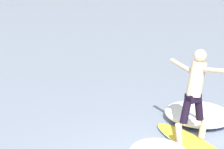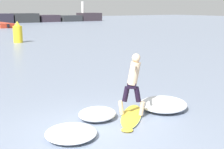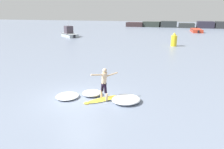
% 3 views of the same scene
% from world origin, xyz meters
% --- Properties ---
extents(surfboard, '(1.90, 2.04, 0.21)m').
position_xyz_m(surfboard, '(1.45, 0.31, 0.04)').
color(surfboard, yellow).
rests_on(surfboard, ground).
extents(surfer, '(1.17, 1.34, 1.83)m').
position_xyz_m(surfer, '(1.51, 0.31, 1.15)').
color(surfer, '#D0AF8A').
rests_on(surfer, surfboard).
extents(wave_foam_at_nose, '(2.21, 2.19, 0.33)m').
position_xyz_m(wave_foam_at_nose, '(2.77, 0.39, 0.16)').
color(wave_foam_at_nose, white).
rests_on(wave_foam_at_nose, ground).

